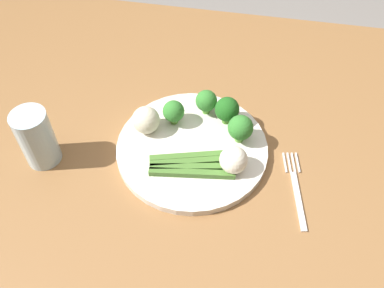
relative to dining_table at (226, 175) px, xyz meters
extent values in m
cube|color=olive|center=(0.00, 0.00, 0.08)|extent=(1.45, 0.91, 0.04)
cylinder|color=olive|center=(-0.67, 0.39, -0.29)|extent=(0.07, 0.07, 0.70)
cylinder|color=silver|center=(-0.07, -0.02, 0.10)|extent=(0.29, 0.29, 0.01)
cube|color=#47752D|center=(-0.06, -0.09, 0.12)|extent=(0.15, 0.03, 0.01)
cube|color=#47752D|center=(-0.06, -0.08, 0.12)|extent=(0.15, 0.04, 0.01)
cube|color=#47752D|center=(-0.06, -0.07, 0.12)|extent=(0.15, 0.05, 0.01)
cube|color=#47752D|center=(-0.06, -0.06, 0.12)|extent=(0.15, 0.05, 0.01)
cylinder|color=#4C7F2B|center=(-0.01, 0.05, 0.12)|extent=(0.02, 0.02, 0.02)
sphere|color=#1E5B1C|center=(-0.01, 0.05, 0.15)|extent=(0.05, 0.05, 0.05)
cylinder|color=#609E3D|center=(-0.12, 0.03, 0.12)|extent=(0.01, 0.01, 0.01)
sphere|color=#337A2D|center=(-0.12, 0.03, 0.14)|extent=(0.04, 0.04, 0.04)
cylinder|color=#609E3D|center=(-0.06, 0.07, 0.12)|extent=(0.02, 0.02, 0.02)
sphere|color=#337A2D|center=(-0.06, 0.07, 0.14)|extent=(0.04, 0.04, 0.04)
cylinder|color=#609E3D|center=(0.02, 0.01, 0.12)|extent=(0.02, 0.02, 0.02)
sphere|color=#337A2D|center=(0.02, 0.01, 0.15)|extent=(0.05, 0.05, 0.05)
sphere|color=beige|center=(-0.16, 0.00, 0.14)|extent=(0.05, 0.05, 0.05)
sphere|color=white|center=(0.01, -0.06, 0.14)|extent=(0.05, 0.05, 0.05)
cube|color=silver|center=(0.13, -0.10, 0.10)|extent=(0.03, 0.12, 0.00)
cube|color=silver|center=(0.13, -0.02, 0.10)|extent=(0.01, 0.04, 0.00)
cube|color=silver|center=(0.12, -0.02, 0.10)|extent=(0.01, 0.04, 0.00)
cube|color=silver|center=(0.11, -0.02, 0.10)|extent=(0.01, 0.04, 0.00)
cube|color=silver|center=(0.11, -0.02, 0.10)|extent=(0.01, 0.04, 0.00)
cylinder|color=silver|center=(-0.34, -0.09, 0.15)|extent=(0.06, 0.06, 0.12)
camera|label=1|loc=(0.02, -0.51, 0.72)|focal=38.96mm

